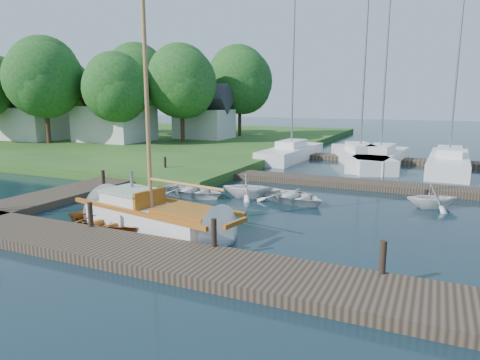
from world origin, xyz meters
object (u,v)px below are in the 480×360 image
at_px(tree_5, 66,89).
at_px(dinghy, 106,218).
at_px(tender_b, 248,185).
at_px(mooring_post_3, 383,257).
at_px(mooring_post_5, 165,164).
at_px(house_b, 34,116).
at_px(marina_boat_0, 291,152).
at_px(mooring_post_2, 214,232).
at_px(tree_4, 137,79).
at_px(tree_3, 182,82).
at_px(tender_c, 293,194).
at_px(marina_boat_2, 380,157).
at_px(tree_1, 44,78).
at_px(tree_7, 240,80).
at_px(mooring_post_4, 103,179).
at_px(marina_boat_3, 449,161).
at_px(sailboat, 159,218).
at_px(house_a, 115,114).
at_px(tree_2, 116,88).
at_px(tender_d, 433,195).
at_px(mooring_post_1, 90,214).
at_px(tender_a, 191,189).
at_px(house_c, 204,117).
at_px(marina_boat_1, 360,156).

bearing_deg(tree_5, dinghy, -42.04).
bearing_deg(tender_b, mooring_post_3, -149.82).
relative_size(mooring_post_5, house_b, 0.14).
bearing_deg(marina_boat_0, house_b, 93.93).
distance_m(mooring_post_2, tree_4, 36.28).
bearing_deg(dinghy, tree_3, 39.68).
bearing_deg(tender_c, mooring_post_2, -157.23).
relative_size(marina_boat_2, tree_1, 1.25).
relative_size(tree_5, tree_7, 0.86).
height_order(mooring_post_4, marina_boat_3, marina_boat_3).
height_order(sailboat, marina_boat_2, marina_boat_2).
bearing_deg(house_a, mooring_post_5, -40.24).
bearing_deg(marina_boat_2, tree_2, 95.90).
relative_size(mooring_post_4, tender_c, 0.25).
height_order(mooring_post_4, sailboat, sailboat).
height_order(mooring_post_2, tree_4, tree_4).
bearing_deg(marina_boat_3, tree_7, 60.61).
xyz_separation_m(sailboat, dinghy, (-1.71, -0.70, -0.00)).
distance_m(dinghy, tender_d, 12.68).
bearing_deg(marina_boat_3, mooring_post_4, 135.58).
height_order(sailboat, tree_2, sailboat).
bearing_deg(sailboat, mooring_post_2, -16.88).
bearing_deg(house_a, marina_boat_3, -3.99).
relative_size(mooring_post_4, sailboat, 0.08).
distance_m(marina_boat_0, tree_4, 21.69).
relative_size(house_a, tree_1, 0.68).
distance_m(mooring_post_5, tree_3, 15.66).
height_order(house_a, tree_4, tree_4).
bearing_deg(mooring_post_1, tree_2, 128.21).
xyz_separation_m(tender_b, marina_boat_3, (8.28, 12.04, -0.02)).
height_order(mooring_post_3, house_a, house_a).
relative_size(sailboat, tree_2, 1.26).
height_order(tender_a, marina_boat_3, marina_boat_3).
distance_m(mooring_post_2, house_b, 35.15).
bearing_deg(house_c, tree_3, -89.97).
distance_m(tender_c, house_a, 25.74).
xyz_separation_m(house_b, tree_3, (14.00, 4.05, 3.04)).
distance_m(tender_b, marina_boat_1, 12.44).
relative_size(house_b, tree_1, 0.63).
bearing_deg(dinghy, tender_d, -39.65).
bearing_deg(tree_1, tender_a, -27.23).
height_order(house_b, tree_1, tree_1).
bearing_deg(house_c, mooring_post_2, -60.14).
xyz_separation_m(mooring_post_4, tree_7, (-5.00, 26.05, 5.50)).
height_order(house_b, tree_5, tree_5).
relative_size(mooring_post_4, tree_5, 0.10).
bearing_deg(mooring_post_1, tree_5, 137.14).
bearing_deg(house_a, tree_2, -44.25).
bearing_deg(marina_boat_1, tender_d, -179.00).
distance_m(marina_boat_1, house_a, 22.57).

